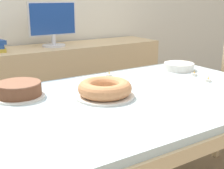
# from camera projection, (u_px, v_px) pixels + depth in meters

# --- Properties ---
(dining_table) EXTENTS (1.70, 1.07, 0.72)m
(dining_table) POSITION_uv_depth(u_px,v_px,m) (133.00, 109.00, 1.67)
(dining_table) COLOR silver
(dining_table) RESTS_ON ground
(sideboard) EXTENTS (2.20, 0.44, 0.80)m
(sideboard) POSITION_uv_depth(u_px,v_px,m) (46.00, 92.00, 2.77)
(sideboard) COLOR #D1B284
(sideboard) RESTS_ON ground
(computer_monitor) EXTENTS (0.42, 0.20, 0.38)m
(computer_monitor) POSITION_uv_depth(u_px,v_px,m) (53.00, 24.00, 2.65)
(computer_monitor) COLOR silver
(computer_monitor) RESTS_ON sideboard
(cake_chocolate_round) EXTENTS (0.26, 0.26, 0.08)m
(cake_chocolate_round) POSITION_uv_depth(u_px,v_px,m) (19.00, 90.00, 1.60)
(cake_chocolate_round) COLOR silver
(cake_chocolate_round) RESTS_ON dining_table
(cake_golden_bundt) EXTENTS (0.31, 0.31, 0.09)m
(cake_golden_bundt) POSITION_uv_depth(u_px,v_px,m) (105.00, 89.00, 1.60)
(cake_golden_bundt) COLOR silver
(cake_golden_bundt) RESTS_ON dining_table
(plate_stack) EXTENTS (0.21, 0.21, 0.05)m
(plate_stack) POSITION_uv_depth(u_px,v_px,m) (179.00, 66.00, 2.19)
(plate_stack) COLOR silver
(plate_stack) RESTS_ON dining_table
(tealight_right_edge) EXTENTS (0.04, 0.04, 0.04)m
(tealight_right_edge) POSITION_uv_depth(u_px,v_px,m) (109.00, 75.00, 2.03)
(tealight_right_edge) COLOR silver
(tealight_right_edge) RESTS_ON dining_table
(tealight_centre) EXTENTS (0.04, 0.04, 0.04)m
(tealight_centre) POSITION_uv_depth(u_px,v_px,m) (194.00, 74.00, 2.04)
(tealight_centre) COLOR silver
(tealight_centre) RESTS_ON dining_table
(tealight_near_cakes) EXTENTS (0.04, 0.04, 0.04)m
(tealight_near_cakes) POSITION_uv_depth(u_px,v_px,m) (114.00, 84.00, 1.82)
(tealight_near_cakes) COLOR silver
(tealight_near_cakes) RESTS_ON dining_table
(tealight_left_edge) EXTENTS (0.04, 0.04, 0.04)m
(tealight_left_edge) POSITION_uv_depth(u_px,v_px,m) (208.00, 80.00, 1.90)
(tealight_left_edge) COLOR silver
(tealight_left_edge) RESTS_ON dining_table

